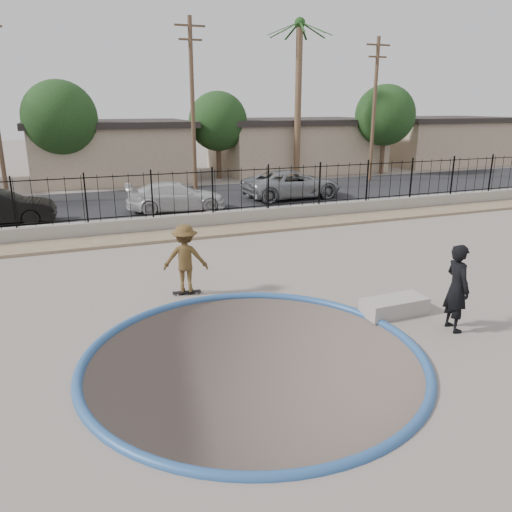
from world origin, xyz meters
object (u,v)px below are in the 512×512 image
object	(u,v)px
skateboard	(187,292)
videographer	(457,288)
skater	(186,262)
car_c	(176,197)
concrete_ledge	(394,306)
car_d	(292,184)

from	to	relation	value
skateboard	videographer	bearing A→B (deg)	-33.22
skater	car_c	size ratio (longest dim) A/B	0.39
concrete_ledge	car_d	xyz separation A→B (m)	(4.38, 15.16, 0.59)
videographer	car_c	xyz separation A→B (m)	(-2.97, 15.32, -0.29)
videographer	car_d	xyz separation A→B (m)	(3.67, 16.38, -0.22)
skateboard	concrete_ledge	bearing A→B (deg)	-28.34
skater	videographer	bearing A→B (deg)	157.88
concrete_ledge	car_c	bearing A→B (deg)	99.09
skater	concrete_ledge	distance (m)	5.49
skater	concrete_ledge	bearing A→B (deg)	162.77
car_d	videographer	bearing A→B (deg)	165.08
videographer	concrete_ledge	distance (m)	1.62
skateboard	skater	bearing A→B (deg)	-68.77
skater	skateboard	distance (m)	0.86
videographer	skateboard	bearing A→B (deg)	58.15
skater	car_c	bearing A→B (deg)	-82.91
skater	videographer	distance (m)	6.75
videographer	car_c	bearing A→B (deg)	19.54
car_c	car_d	bearing A→B (deg)	-75.51
car_d	car_c	bearing A→B (deg)	96.76
car_c	skater	bearing A→B (deg)	174.22
skateboard	concrete_ledge	xyz separation A→B (m)	(4.43, -3.16, 0.15)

